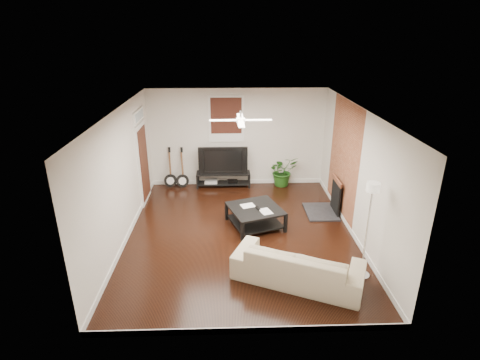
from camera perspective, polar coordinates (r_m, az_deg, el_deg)
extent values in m
cube|color=black|center=(8.58, 0.09, -8.15)|extent=(5.00, 6.00, 0.01)
cube|color=white|center=(7.58, 0.10, 10.50)|extent=(5.00, 6.00, 0.01)
cube|color=silver|center=(10.82, -0.46, 6.38)|extent=(5.00, 0.01, 2.80)
cube|color=silver|center=(5.30, 1.24, -11.29)|extent=(5.00, 0.01, 2.80)
cube|color=silver|center=(8.28, -17.47, 0.36)|extent=(0.01, 6.00, 2.80)
cube|color=silver|center=(8.43, 17.33, 0.77)|extent=(0.01, 6.00, 2.80)
cube|color=brown|center=(9.32, 15.36, 2.99)|extent=(0.02, 2.20, 2.80)
cube|color=black|center=(9.58, 13.16, -2.33)|extent=(0.80, 1.10, 0.92)
cube|color=#33120E|center=(10.66, -2.10, 9.17)|extent=(1.00, 0.06, 1.30)
cube|color=white|center=(10.05, -14.47, 3.55)|extent=(0.08, 1.00, 2.50)
cube|color=black|center=(10.99, -2.52, 0.09)|extent=(1.55, 0.41, 0.43)
imported|color=black|center=(10.80, -2.57, 3.16)|extent=(1.39, 0.18, 0.80)
cube|color=black|center=(8.82, 2.29, -5.56)|extent=(1.42, 1.42, 0.47)
imported|color=tan|center=(7.06, 8.74, -12.50)|extent=(2.48, 1.77, 0.68)
imported|color=#1F5217|center=(11.06, 6.46, 1.41)|extent=(0.99, 0.92, 0.91)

